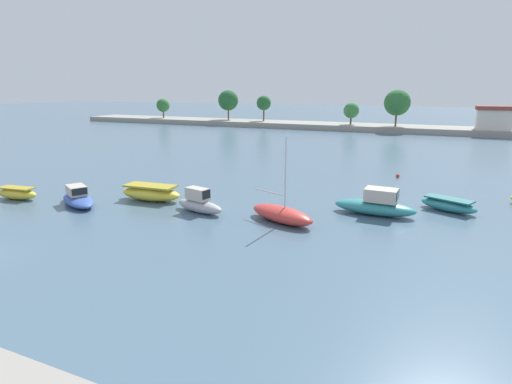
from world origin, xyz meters
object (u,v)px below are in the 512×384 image
(moored_boat_4, at_px, (199,203))
(moored_boat_6, at_px, (376,205))
(moored_boat_2, at_px, (78,198))
(mooring_buoy_0, at_px, (398,176))
(moored_boat_3, at_px, (151,193))
(moored_boat_7, at_px, (448,205))
(moored_boat_1, at_px, (17,193))
(moored_boat_5, at_px, (282,214))

(moored_boat_4, distance_m, moored_boat_6, 12.20)
(moored_boat_2, bearing_deg, mooring_buoy_0, 73.10)
(moored_boat_3, xyz_separation_m, moored_boat_7, (20.99, 6.28, -0.14))
(moored_boat_4, xyz_separation_m, moored_boat_6, (11.37, 4.42, 0.07))
(moored_boat_2, relative_size, moored_boat_7, 1.25)
(moored_boat_1, distance_m, moored_boat_7, 32.42)
(moored_boat_4, height_order, moored_boat_5, moored_boat_5)
(moored_boat_1, relative_size, moored_boat_7, 0.87)
(moored_boat_6, xyz_separation_m, moored_boat_7, (4.56, 2.99, -0.25))
(moored_boat_3, relative_size, moored_boat_5, 0.92)
(moored_boat_1, relative_size, moored_boat_3, 0.71)
(moored_boat_1, bearing_deg, moored_boat_6, 8.00)
(moored_boat_5, bearing_deg, moored_boat_3, -162.64)
(moored_boat_5, height_order, mooring_buoy_0, moored_boat_5)
(moored_boat_3, height_order, moored_boat_6, moored_boat_6)
(moored_boat_4, distance_m, mooring_buoy_0, 21.14)
(moored_boat_1, height_order, moored_boat_7, moored_boat_1)
(moored_boat_5, bearing_deg, moored_boat_7, 57.33)
(moored_boat_7, distance_m, mooring_buoy_0, 11.22)
(moored_boat_2, height_order, moored_boat_4, moored_boat_4)
(moored_boat_4, relative_size, mooring_buoy_0, 11.63)
(moored_boat_2, xyz_separation_m, moored_boat_5, (15.31, 2.36, 0.03))
(moored_boat_2, height_order, mooring_buoy_0, moored_boat_2)
(moored_boat_3, distance_m, moored_boat_7, 21.91)
(moored_boat_7, bearing_deg, moored_boat_3, -138.92)
(moored_boat_1, distance_m, moored_boat_3, 10.54)
(moored_boat_3, bearing_deg, moored_boat_2, -147.15)
(moored_boat_1, height_order, moored_boat_5, moored_boat_5)
(moored_boat_7, xyz_separation_m, mooring_buoy_0, (-4.42, 10.31, -0.27))
(moored_boat_3, distance_m, moored_boat_6, 16.76)
(moored_boat_5, xyz_separation_m, moored_boat_7, (9.89, 7.11, -0.07))
(moored_boat_1, xyz_separation_m, moored_boat_4, (14.81, 2.87, 0.16))
(moored_boat_2, xyz_separation_m, mooring_buoy_0, (20.78, 19.78, -0.31))
(moored_boat_6, relative_size, moored_boat_7, 1.33)
(moored_boat_5, distance_m, mooring_buoy_0, 18.26)
(moored_boat_6, bearing_deg, mooring_buoy_0, 91.28)
(moored_boat_3, xyz_separation_m, moored_boat_4, (5.06, -1.13, 0.04))
(moored_boat_3, relative_size, mooring_buoy_0, 14.18)
(moored_boat_3, bearing_deg, moored_boat_1, -162.02)
(moored_boat_2, relative_size, moored_boat_3, 1.01)
(moored_boat_5, bearing_deg, moored_boat_1, -149.73)
(moored_boat_7, bearing_deg, moored_boat_1, -137.10)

